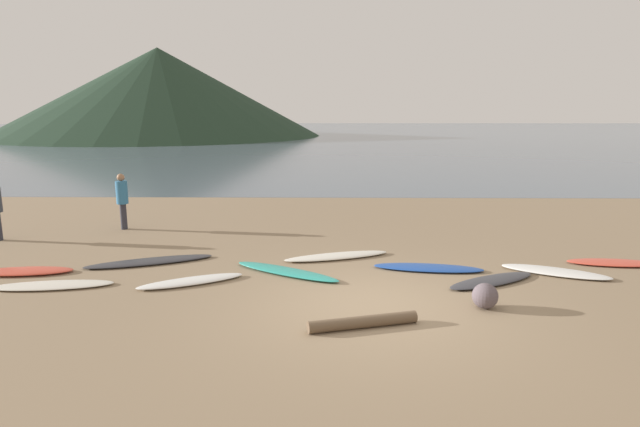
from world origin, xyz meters
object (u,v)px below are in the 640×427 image
object	(u,v)px
surfboard_2	(150,261)
beach_rock_near	(485,296)
driftwood_log	(363,322)
surfboard_0	(23,271)
surfboard_8	(555,272)
surfboard_4	(286,271)
surfboard_7	(492,281)
person_1	(122,197)
surfboard_5	(337,256)
surfboard_1	(52,285)
surfboard_3	(191,281)
surfboard_9	(615,263)
surfboard_6	(428,268)

from	to	relation	value
surfboard_2	beach_rock_near	xyz separation A→B (m)	(6.48, -2.49, 0.18)
driftwood_log	surfboard_0	bearing A→B (deg)	159.18
surfboard_8	beach_rock_near	world-z (taller)	beach_rock_near
surfboard_4	surfboard_7	size ratio (longest dim) A/B	1.20
person_1	beach_rock_near	bearing A→B (deg)	162.78
surfboard_7	surfboard_0	bearing A→B (deg)	149.01
surfboard_0	surfboard_5	xyz separation A→B (m)	(6.37, 1.20, -0.00)
surfboard_2	surfboard_7	xyz separation A→B (m)	(7.01, -1.18, 0.00)
surfboard_5	beach_rock_near	size ratio (longest dim) A/B	5.61
surfboard_2	surfboard_8	xyz separation A→B (m)	(8.46, -0.62, 0.01)
surfboard_1	surfboard_3	xyz separation A→B (m)	(2.55, 0.25, 0.01)
surfboard_7	person_1	bearing A→B (deg)	125.07
surfboard_5	surfboard_9	distance (m)	5.97
surfboard_1	surfboard_8	xyz separation A→B (m)	(9.77, 0.94, 0.01)
surfboard_4	driftwood_log	size ratio (longest dim) A/B	1.42
surfboard_8	person_1	size ratio (longest dim) A/B	1.34
surfboard_1	driftwood_log	world-z (taller)	driftwood_log
surfboard_2	person_1	bearing A→B (deg)	97.69
surfboard_7	surfboard_8	bearing A→B (deg)	-7.25
surfboard_0	driftwood_log	xyz separation A→B (m)	(6.71, -2.55, 0.04)
surfboard_3	surfboard_1	bearing A→B (deg)	159.54
surfboard_1	driftwood_log	size ratio (longest dim) A/B	1.29
surfboard_7	surfboard_8	distance (m)	1.55
person_1	driftwood_log	distance (m)	9.02
surfboard_4	surfboard_5	bearing A→B (deg)	77.72
surfboard_1	surfboard_2	xyz separation A→B (m)	(1.31, 1.56, 0.00)
surfboard_4	surfboard_5	distance (m)	1.54
surfboard_1	surfboard_2	distance (m)	2.04
surfboard_7	surfboard_8	size ratio (longest dim) A/B	0.99
surfboard_5	surfboard_8	distance (m)	4.53
surfboard_2	person_1	world-z (taller)	person_1
surfboard_2	driftwood_log	size ratio (longest dim) A/B	1.55
surfboard_7	beach_rock_near	size ratio (longest dim) A/B	4.76
surfboard_1	surfboard_3	size ratio (longest dim) A/B	1.10
surfboard_3	person_1	bearing A→B (deg)	97.72
surfboard_5	surfboard_7	bearing A→B (deg)	-46.96
surfboard_5	driftwood_log	bearing A→B (deg)	-103.01
surfboard_8	surfboard_2	bearing A→B (deg)	-159.06
surfboard_8	surfboard_4	bearing A→B (deg)	-154.13
driftwood_log	surfboard_3	bearing A→B (deg)	147.64
surfboard_0	driftwood_log	world-z (taller)	driftwood_log
surfboard_2	surfboard_8	bearing A→B (deg)	-25.59
surfboard_4	surfboard_7	bearing A→B (deg)	23.35
surfboard_5	surfboard_6	distance (m)	2.06
surfboard_6	person_1	xyz separation A→B (m)	(-7.72, 3.60, 0.87)
person_1	beach_rock_near	size ratio (longest dim) A/B	3.60
surfboard_3	person_1	distance (m)	5.51
surfboard_1	surfboard_6	xyz separation A→B (m)	(7.25, 1.17, 0.01)
surfboard_8	surfboard_9	bearing A→B (deg)	48.31
surfboard_5	driftwood_log	world-z (taller)	driftwood_log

